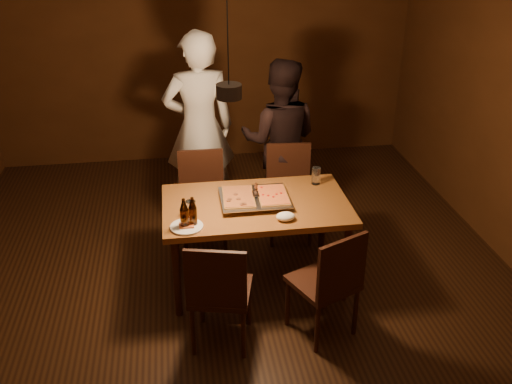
{
  "coord_description": "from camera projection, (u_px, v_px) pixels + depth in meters",
  "views": [
    {
      "loc": [
        -0.38,
        -3.81,
        2.91
      ],
      "look_at": [
        0.22,
        0.21,
        0.85
      ],
      "focal_mm": 40.0,
      "sensor_mm": 36.0,
      "label": 1
    }
  ],
  "objects": [
    {
      "name": "pizza_tray",
      "position": [
        255.0,
        200.0,
        4.6
      ],
      "size": [
        0.58,
        0.49,
        0.05
      ],
      "primitive_type": "cube",
      "rotation": [
        0.0,
        0.0,
        -0.08
      ],
      "color": "silver",
      "rests_on": "dining_table"
    },
    {
      "name": "pendant_lamp",
      "position": [
        229.0,
        90.0,
        3.93
      ],
      "size": [
        0.18,
        0.18,
        1.1
      ],
      "color": "black",
      "rests_on": "ceiling"
    },
    {
      "name": "dining_table",
      "position": [
        256.0,
        211.0,
        4.63
      ],
      "size": [
        1.5,
        0.9,
        0.75
      ],
      "color": "#9B5B27",
      "rests_on": "floor"
    },
    {
      "name": "water_glass_left",
      "position": [
        191.0,
        209.0,
        4.38
      ],
      "size": [
        0.08,
        0.08,
        0.13
      ],
      "primitive_type": "cylinder",
      "color": "silver",
      "rests_on": "dining_table"
    },
    {
      "name": "chair_near_left",
      "position": [
        219.0,
        286.0,
        3.95
      ],
      "size": [
        0.51,
        0.51,
        0.49
      ],
      "rotation": [
        0.0,
        0.0,
        -0.24
      ],
      "color": "#38190F",
      "rests_on": "floor"
    },
    {
      "name": "chair_far_right",
      "position": [
        289.0,
        183.0,
        5.42
      ],
      "size": [
        0.46,
        0.46,
        0.49
      ],
      "rotation": [
        0.0,
        0.0,
        3.05
      ],
      "color": "#38190F",
      "rests_on": "floor"
    },
    {
      "name": "diner_dark",
      "position": [
        280.0,
        140.0,
        5.64
      ],
      "size": [
        0.93,
        0.8,
        1.63
      ],
      "primitive_type": "imported",
      "rotation": [
        0.0,
        0.0,
        2.88
      ],
      "color": "black",
      "rests_on": "floor"
    },
    {
      "name": "water_glass_right",
      "position": [
        316.0,
        176.0,
        4.88
      ],
      "size": [
        0.07,
        0.07,
        0.15
      ],
      "primitive_type": "cylinder",
      "color": "silver",
      "rests_on": "dining_table"
    },
    {
      "name": "napkin",
      "position": [
        286.0,
        216.0,
        4.34
      ],
      "size": [
        0.15,
        0.11,
        0.06
      ],
      "primitive_type": "ellipsoid",
      "color": "white",
      "rests_on": "dining_table"
    },
    {
      "name": "chair_far_left",
      "position": [
        202.0,
        190.0,
        5.28
      ],
      "size": [
        0.42,
        0.42,
        0.49
      ],
      "rotation": [
        0.0,
        0.0,
        3.13
      ],
      "color": "#38190F",
      "rests_on": "floor"
    },
    {
      "name": "pizza_meat",
      "position": [
        238.0,
        197.0,
        4.57
      ],
      "size": [
        0.27,
        0.4,
        0.02
      ],
      "primitive_type": "cube",
      "rotation": [
        0.0,
        0.0,
        -0.05
      ],
      "color": "maroon",
      "rests_on": "pizza_tray"
    },
    {
      "name": "plate_slice",
      "position": [
        187.0,
        227.0,
        4.24
      ],
      "size": [
        0.25,
        0.25,
        0.03
      ],
      "color": "white",
      "rests_on": "dining_table"
    },
    {
      "name": "room_shell",
      "position": [
        230.0,
        139.0,
        4.09
      ],
      "size": [
        6.0,
        6.0,
        6.0
      ],
      "color": "#341D0E",
      "rests_on": "ground"
    },
    {
      "name": "pizza_cheese",
      "position": [
        273.0,
        195.0,
        4.6
      ],
      "size": [
        0.24,
        0.38,
        0.02
      ],
      "primitive_type": "cube",
      "rotation": [
        0.0,
        0.0,
        -0.02
      ],
      "color": "gold",
      "rests_on": "pizza_tray"
    },
    {
      "name": "diner_white",
      "position": [
        199.0,
        128.0,
        5.57
      ],
      "size": [
        0.73,
        0.52,
        1.9
      ],
      "primitive_type": "imported",
      "rotation": [
        0.0,
        0.0,
        3.23
      ],
      "color": "silver",
      "rests_on": "floor"
    },
    {
      "name": "beer_bottle_a",
      "position": [
        184.0,
        214.0,
        4.19
      ],
      "size": [
        0.06,
        0.06,
        0.24
      ],
      "color": "black",
      "rests_on": "dining_table"
    },
    {
      "name": "spatula",
      "position": [
        255.0,
        194.0,
        4.61
      ],
      "size": [
        0.13,
        0.25,
        0.04
      ],
      "primitive_type": null,
      "rotation": [
        0.0,
        0.0,
        -0.18
      ],
      "color": "silver",
      "rests_on": "pizza_tray"
    },
    {
      "name": "beer_bottle_b",
      "position": [
        193.0,
        212.0,
        4.22
      ],
      "size": [
        0.06,
        0.06,
        0.24
      ],
      "color": "black",
      "rests_on": "dining_table"
    },
    {
      "name": "chair_near_right",
      "position": [
        331.0,
        276.0,
        4.06
      ],
      "size": [
        0.56,
        0.56,
        0.49
      ],
      "rotation": [
        0.0,
        0.0,
        0.42
      ],
      "color": "#38190F",
      "rests_on": "floor"
    }
  ]
}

